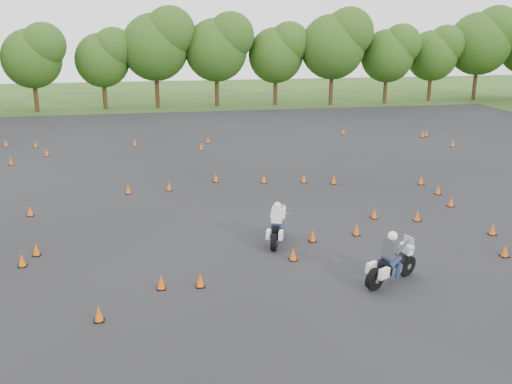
# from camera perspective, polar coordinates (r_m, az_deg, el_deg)

# --- Properties ---
(ground) EXTENTS (140.00, 140.00, 0.00)m
(ground) POSITION_cam_1_polar(r_m,az_deg,el_deg) (21.90, 1.96, -5.93)
(ground) COLOR #2D5119
(ground) RESTS_ON ground
(asphalt_pad) EXTENTS (62.00, 62.00, 0.00)m
(asphalt_pad) POSITION_cam_1_polar(r_m,az_deg,el_deg) (27.43, -0.78, -1.24)
(asphalt_pad) COLOR black
(asphalt_pad) RESTS_ON ground
(treeline) EXTENTS (87.09, 32.83, 10.86)m
(treeline) POSITION_cam_1_polar(r_m,az_deg,el_deg) (55.61, -1.92, 12.67)
(treeline) COLOR #274714
(treeline) RESTS_ON ground
(traffic_cones) EXTENTS (36.17, 32.33, 0.45)m
(traffic_cones) POSITION_cam_1_polar(r_m,az_deg,el_deg) (27.67, -1.33, -0.59)
(traffic_cones) COLOR #DC4F09
(traffic_cones) RESTS_ON asphalt_pad
(rider_grey) EXTENTS (2.51, 1.87, 1.90)m
(rider_grey) POSITION_cam_1_polar(r_m,az_deg,el_deg) (19.51, 13.40, -6.24)
(rider_grey) COLOR #36373D
(rider_grey) RESTS_ON ground
(rider_white) EXTENTS (1.48, 2.38, 1.76)m
(rider_white) POSITION_cam_1_polar(r_m,az_deg,el_deg) (22.37, 2.15, -3.01)
(rider_white) COLOR silver
(rider_white) RESTS_ON ground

